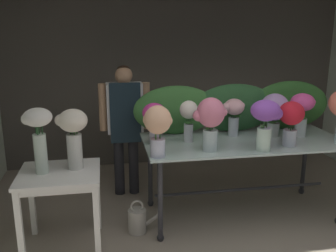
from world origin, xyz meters
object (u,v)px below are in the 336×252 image
vase_violet_hydrangea (266,118)px  vase_white_roses_tall (38,132)px  display_table_glass (243,151)px  vase_magenta_dahlias (154,117)px  vase_peach_stock (157,125)px  watering_can (138,220)px  vase_rosy_freesia (210,119)px  vase_ivory_lilies (189,117)px  vase_blush_carnations (234,113)px  florist (125,118)px  vase_lilac_roses (274,110)px  vase_crimson_ranunculus (291,119)px  vase_cream_lisianthus_tall (73,133)px  vase_fuchsia_tulips (302,109)px  side_table_white (60,182)px

vase_violet_hydrangea → vase_white_roses_tall: 2.04m
display_table_glass → vase_magenta_dahlias: bearing=179.2°
vase_peach_stock → watering_can: (-0.18, 0.18, -1.01)m
vase_rosy_freesia → vase_ivory_lilies: bearing=112.6°
vase_blush_carnations → florist: bearing=152.4°
vase_violet_hydrangea → watering_can: size_ratio=1.39×
vase_lilac_roses → vase_crimson_ranunculus: size_ratio=1.04×
vase_white_roses_tall → vase_magenta_dahlias: bearing=17.3°
display_table_glass → vase_cream_lisianthus_tall: (-1.70, -0.25, 0.35)m
vase_rosy_freesia → watering_can: (-0.69, 0.10, -1.03)m
vase_ivory_lilies → vase_fuchsia_tulips: vase_fuchsia_tulips is taller
display_table_glass → vase_crimson_ranunculus: size_ratio=4.67×
vase_peach_stock → vase_magenta_dahlias: vase_peach_stock is taller
florist → watering_can: bearing=-87.3°
florist → vase_crimson_ranunculus: 1.86m
side_table_white → vase_violet_hydrangea: vase_violet_hydrangea is taller
vase_ivory_lilies → vase_cream_lisianthus_tall: bearing=-165.2°
florist → vase_white_roses_tall: (-0.80, -1.07, 0.16)m
vase_blush_carnations → display_table_glass: bearing=-70.0°
side_table_white → vase_crimson_ranunculus: (2.20, 0.05, 0.48)m
vase_rosy_freesia → vase_magenta_dahlias: (-0.49, 0.28, -0.03)m
display_table_glass → vase_violet_hydrangea: (0.06, -0.36, 0.43)m
vase_fuchsia_tulips → vase_rosy_freesia: 1.14m
vase_peach_stock → side_table_white: bearing=177.4°
display_table_glass → vase_rosy_freesia: bearing=-148.9°
side_table_white → vase_peach_stock: (0.88, -0.04, 0.50)m
vase_ivory_lilies → vase_magenta_dahlias: 0.36m
vase_rosy_freesia → watering_can: vase_rosy_freesia is taller
display_table_glass → vase_fuchsia_tulips: bearing=3.1°
vase_rosy_freesia → vase_white_roses_tall: (-1.53, -0.04, -0.04)m
florist → vase_lilac_roses: size_ratio=3.38×
vase_magenta_dahlias → vase_peach_stock: bearing=-93.4°
vase_violet_hydrangea → vase_white_roses_tall: vase_violet_hydrangea is taller
vase_blush_carnations → vase_white_roses_tall: (-1.92, -0.48, 0.01)m
vase_fuchsia_tulips → vase_crimson_ranunculus: bearing=-133.6°
florist → vase_lilac_roses: florist is taller
vase_violet_hydrangea → watering_can: vase_violet_hydrangea is taller
vase_ivory_lilies → watering_can: size_ratio=1.21×
vase_peach_stock → vase_ivory_lilies: bearing=46.7°
vase_crimson_ranunculus → vase_blush_carnations: vase_crimson_ranunculus is taller
side_table_white → florist: florist is taller
vase_white_roses_tall → vase_crimson_ranunculus: bearing=1.3°
vase_ivory_lilies → vase_white_roses_tall: 1.44m
vase_lilac_roses → vase_cream_lisianthus_tall: (-2.06, -0.34, -0.06)m
vase_fuchsia_tulips → vase_lilac_roses: bearing=169.7°
vase_ivory_lilies → vase_white_roses_tall: (-1.40, -0.36, 0.01)m
vase_cream_lisianthus_tall → vase_violet_hydrangea: bearing=-3.5°
display_table_glass → vase_blush_carnations: vase_blush_carnations is taller
vase_white_roses_tall → vase_fuchsia_tulips: bearing=7.5°
vase_peach_stock → vase_magenta_dahlias: size_ratio=1.12×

